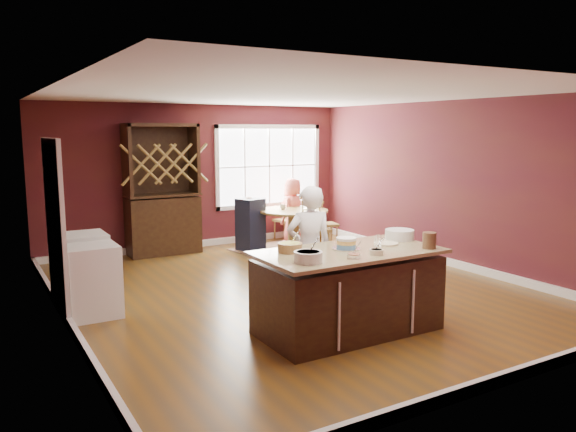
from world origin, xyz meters
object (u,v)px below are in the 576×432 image
Objects in this scene: baker at (309,250)px; layer_cake at (346,243)px; hutch at (162,190)px; kitchen_island at (348,293)px; toddler at (249,207)px; chair_east at (327,222)px; chair_north at (285,218)px; high_chair at (250,223)px; dryer at (82,268)px; chair_south at (315,227)px; washer at (92,281)px; seated_woman at (293,211)px; dining_table at (294,221)px.

layer_cake is at bearing 107.43° from baker.
hutch is at bearing -68.29° from baker.
kitchen_island is 7.85× the size of toddler.
chair_east is 3.47× the size of toddler.
baker is 1.71× the size of chair_north.
high_chair reaches higher than dryer.
dryer is (-2.33, 2.61, 0.01)m from kitchen_island.
chair_north is 3.53× the size of toddler.
chair_south is 1.31m from high_chair.
chair_south reaches higher than chair_north.
washer is (-2.35, 1.90, -0.55)m from layer_cake.
chair_east is 0.97m from chair_north.
seated_woman is 1.43× the size of dryer.
chair_south reaches higher than dining_table.
hutch is at bearing -18.94° from chair_north.
seated_woman reaches higher than dining_table.
layer_cake is 3.07m from washer.
washer is (-4.82, -2.08, -0.02)m from chair_east.
dryer is (0.00, 0.64, 0.02)m from washer.
chair_east is 5.25m from washer.
dining_table is at bearing 102.23° from chair_east.
washer is at bearing -152.90° from dining_table.
seated_woman reaches higher than chair_south.
dryer is (-2.35, 2.54, -0.53)m from layer_cake.
washer is at bearing 125.17° from chair_east.
seated_woman is 1.06m from toddler.
kitchen_island is at bearing -84.16° from hutch.
chair_south is (1.71, 3.28, 0.11)m from kitchen_island.
chair_north is at bearing 89.28° from chair_south.
baker is (-0.01, 0.78, 0.34)m from kitchen_island.
dryer is (-4.34, -1.94, -0.19)m from seated_woman.
high_chair is (-1.05, -0.54, 0.05)m from chair_north.
washer is 0.64m from dryer.
layer_cake reaches higher than high_chair.
high_chair reaches higher than dining_table.
dining_table is 0.91m from chair_north.
chair_north is at bearing 40.39° from chair_east.
baker is 1.44× the size of chair_south.
dining_table is 4.94× the size of toddler.
chair_north is 1.01× the size of dryer.
hutch reaches higher than toddler.
baker is 4.28m from seated_woman.
chair_east is at bearing -112.50° from baker.
baker is 6.03× the size of toddler.
washer is at bearing -90.00° from dryer.
baker is 1.80× the size of washer.
layer_cake is 5.26m from chair_north.
hutch is at bearing 96.16° from layer_cake.
layer_cake is at bearing -83.84° from hutch.
dining_table is at bearing 19.49° from dryer.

